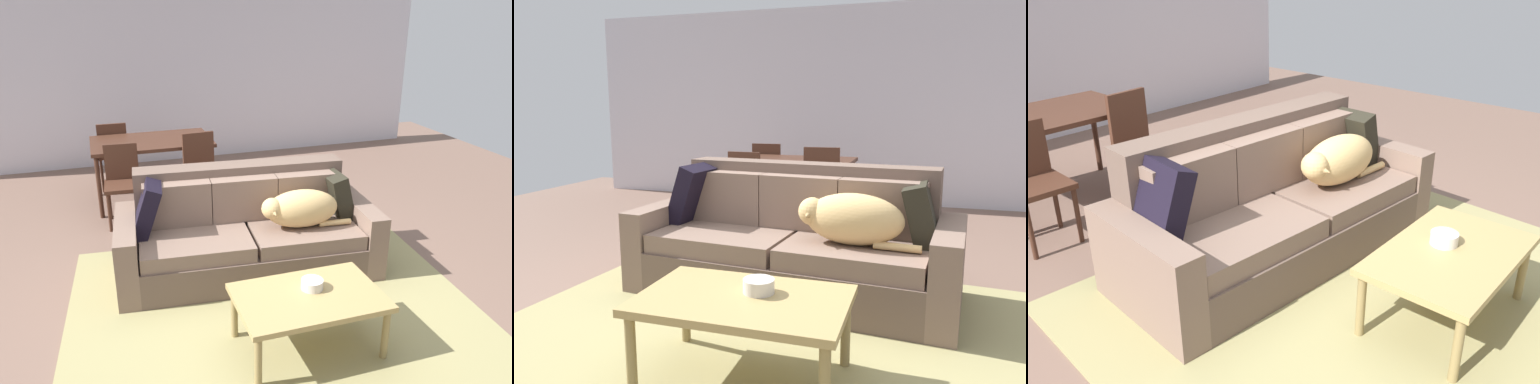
# 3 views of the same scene
# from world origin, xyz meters

# --- Properties ---
(ground_plane) EXTENTS (10.00, 10.00, 0.00)m
(ground_plane) POSITION_xyz_m (0.00, 0.00, 0.00)
(ground_plane) COLOR brown
(back_partition) EXTENTS (8.00, 0.12, 2.70)m
(back_partition) POSITION_xyz_m (0.00, 4.00, 1.35)
(back_partition) COLOR silver
(back_partition) RESTS_ON ground
(area_rug) EXTENTS (3.47, 3.11, 0.01)m
(area_rug) POSITION_xyz_m (0.06, -0.48, 0.01)
(area_rug) COLOR #978F5C
(area_rug) RESTS_ON ground
(couch) EXTENTS (2.36, 1.14, 0.92)m
(couch) POSITION_xyz_m (0.06, 0.37, 0.34)
(couch) COLOR brown
(couch) RESTS_ON ground
(dog_on_left_cushion) EXTENTS (0.80, 0.36, 0.34)m
(dog_on_left_cushion) POSITION_xyz_m (0.48, 0.14, 0.62)
(dog_on_left_cushion) COLOR tan
(dog_on_left_cushion) RESTS_ON couch
(throw_pillow_by_left_arm) EXTENTS (0.33, 0.50, 0.48)m
(throw_pillow_by_left_arm) POSITION_xyz_m (-0.80, 0.49, 0.66)
(throw_pillow_by_left_arm) COLOR black
(throw_pillow_by_left_arm) RESTS_ON couch
(throw_pillow_by_right_arm) EXTENTS (0.26, 0.42, 0.44)m
(throw_pillow_by_right_arm) POSITION_xyz_m (0.93, 0.34, 0.64)
(throw_pillow_by_right_arm) COLOR black
(throw_pillow_by_right_arm) RESTS_ON couch
(coffee_table) EXTENTS (1.02, 0.65, 0.44)m
(coffee_table) POSITION_xyz_m (0.13, -0.89, 0.39)
(coffee_table) COLOR tan
(coffee_table) RESTS_ON ground
(bowl_on_coffee_table) EXTENTS (0.16, 0.16, 0.07)m
(bowl_on_coffee_table) POSITION_xyz_m (0.18, -0.82, 0.47)
(bowl_on_coffee_table) COLOR silver
(bowl_on_coffee_table) RESTS_ON coffee_table
(dining_table) EXTENTS (1.40, 0.83, 0.77)m
(dining_table) POSITION_xyz_m (-0.52, 2.32, 0.69)
(dining_table) COLOR #47291C
(dining_table) RESTS_ON ground
(dining_chair_near_left) EXTENTS (0.42, 0.42, 0.87)m
(dining_chair_near_left) POSITION_xyz_m (-0.91, 1.77, 0.49)
(dining_chair_near_left) COLOR #47291C
(dining_chair_near_left) RESTS_ON ground
(dining_chair_near_right) EXTENTS (0.43, 0.43, 0.94)m
(dining_chair_near_right) POSITION_xyz_m (-0.05, 1.71, 0.52)
(dining_chair_near_right) COLOR #47291C
(dining_chair_near_right) RESTS_ON ground
(dining_chair_far_left) EXTENTS (0.40, 0.40, 0.89)m
(dining_chair_far_left) POSITION_xyz_m (-0.95, 2.90, 0.50)
(dining_chair_far_left) COLOR #47291C
(dining_chair_far_left) RESTS_ON ground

